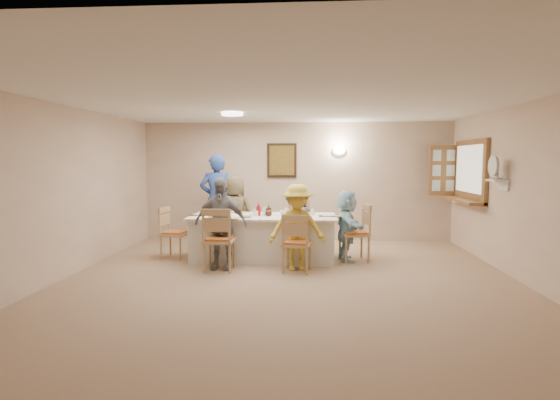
# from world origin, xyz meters

# --- Properties ---
(ground) EXTENTS (7.00, 7.00, 0.00)m
(ground) POSITION_xyz_m (0.00, 0.00, 0.00)
(ground) COLOR #9D7757
(room_walls) EXTENTS (7.00, 7.00, 7.00)m
(room_walls) POSITION_xyz_m (0.00, 0.00, 1.51)
(room_walls) COLOR #BFA38E
(room_walls) RESTS_ON ground
(wall_picture) EXTENTS (0.62, 0.05, 0.72)m
(wall_picture) POSITION_xyz_m (-0.30, 3.46, 1.70)
(wall_picture) COLOR black
(wall_picture) RESTS_ON room_walls
(wall_sconce) EXTENTS (0.26, 0.09, 0.18)m
(wall_sconce) POSITION_xyz_m (0.90, 3.44, 1.90)
(wall_sconce) COLOR white
(wall_sconce) RESTS_ON room_walls
(ceiling_light) EXTENTS (0.36, 0.36, 0.05)m
(ceiling_light) POSITION_xyz_m (-1.00, 1.50, 2.47)
(ceiling_light) COLOR white
(ceiling_light) RESTS_ON room_walls
(serving_hatch) EXTENTS (0.06, 1.50, 1.15)m
(serving_hatch) POSITION_xyz_m (3.21, 2.40, 1.50)
(serving_hatch) COLOR olive
(serving_hatch) RESTS_ON room_walls
(hatch_sill) EXTENTS (0.30, 1.50, 0.05)m
(hatch_sill) POSITION_xyz_m (3.09, 2.40, 0.97)
(hatch_sill) COLOR olive
(hatch_sill) RESTS_ON room_walls
(shutter_door) EXTENTS (0.55, 0.04, 1.00)m
(shutter_door) POSITION_xyz_m (2.95, 3.16, 1.50)
(shutter_door) COLOR olive
(shutter_door) RESTS_ON room_walls
(fan_shelf) EXTENTS (0.22, 0.36, 0.03)m
(fan_shelf) POSITION_xyz_m (3.13, 1.05, 1.40)
(fan_shelf) COLOR white
(fan_shelf) RESTS_ON room_walls
(desk_fan) EXTENTS (0.30, 0.30, 0.28)m
(desk_fan) POSITION_xyz_m (3.10, 1.05, 1.55)
(desk_fan) COLOR #A5A5A8
(desk_fan) RESTS_ON fan_shelf
(dining_table) EXTENTS (2.48, 1.05, 0.76)m
(dining_table) POSITION_xyz_m (-0.50, 1.61, 0.38)
(dining_table) COLOR white
(dining_table) RESTS_ON ground
(chair_back_left) EXTENTS (0.45, 0.45, 0.94)m
(chair_back_left) POSITION_xyz_m (-1.10, 2.41, 0.47)
(chair_back_left) COLOR tan
(chair_back_left) RESTS_ON ground
(chair_back_right) EXTENTS (0.47, 0.47, 0.94)m
(chair_back_right) POSITION_xyz_m (0.10, 2.41, 0.47)
(chair_back_right) COLOR tan
(chair_back_right) RESTS_ON ground
(chair_front_left) EXTENTS (0.48, 0.48, 0.99)m
(chair_front_left) POSITION_xyz_m (-1.10, 0.81, 0.50)
(chair_front_left) COLOR tan
(chair_front_left) RESTS_ON ground
(chair_front_right) EXTENTS (0.49, 0.49, 0.91)m
(chair_front_right) POSITION_xyz_m (0.10, 0.81, 0.45)
(chair_front_right) COLOR tan
(chair_front_right) RESTS_ON ground
(chair_left_end) EXTENTS (0.49, 0.49, 0.90)m
(chair_left_end) POSITION_xyz_m (-2.05, 1.61, 0.45)
(chair_left_end) COLOR tan
(chair_left_end) RESTS_ON ground
(chair_right_end) EXTENTS (0.55, 0.55, 0.98)m
(chair_right_end) POSITION_xyz_m (1.05, 1.61, 0.49)
(chair_right_end) COLOR tan
(chair_right_end) RESTS_ON ground
(diner_back_left) EXTENTS (0.86, 0.71, 1.42)m
(diner_back_left) POSITION_xyz_m (-1.10, 2.29, 0.71)
(diner_back_left) COLOR brown
(diner_back_left) RESTS_ON ground
(diner_back_right) EXTENTS (0.68, 0.59, 1.14)m
(diner_back_right) POSITION_xyz_m (0.10, 2.29, 0.57)
(diner_back_right) COLOR #9397AB
(diner_back_right) RESTS_ON ground
(diner_front_left) EXTENTS (0.91, 0.52, 1.44)m
(diner_front_left) POSITION_xyz_m (-1.10, 0.93, 0.72)
(diner_front_left) COLOR gray
(diner_front_left) RESTS_ON ground
(diner_front_right) EXTENTS (0.98, 0.69, 1.34)m
(diner_front_right) POSITION_xyz_m (0.10, 0.93, 0.67)
(diner_front_right) COLOR gold
(diner_front_right) RESTS_ON ground
(diner_right_end) EXTENTS (1.19, 0.58, 1.20)m
(diner_right_end) POSITION_xyz_m (0.92, 1.61, 0.60)
(diner_right_end) COLOR #A7D9EB
(diner_right_end) RESTS_ON ground
(caregiver) EXTENTS (0.80, 0.65, 1.82)m
(caregiver) POSITION_xyz_m (-1.55, 2.76, 0.91)
(caregiver) COLOR #2A4795
(caregiver) RESTS_ON ground
(placemat_fl) EXTENTS (0.37, 0.28, 0.01)m
(placemat_fl) POSITION_xyz_m (-1.10, 1.19, 0.76)
(placemat_fl) COLOR #472B19
(placemat_fl) RESTS_ON dining_table
(plate_fl) EXTENTS (0.22, 0.22, 0.01)m
(plate_fl) POSITION_xyz_m (-1.10, 1.19, 0.77)
(plate_fl) COLOR white
(plate_fl) RESTS_ON dining_table
(napkin_fl) EXTENTS (0.15, 0.15, 0.01)m
(napkin_fl) POSITION_xyz_m (-0.92, 1.14, 0.77)
(napkin_fl) COLOR #F5AD33
(napkin_fl) RESTS_ON dining_table
(placemat_fr) EXTENTS (0.33, 0.25, 0.01)m
(placemat_fr) POSITION_xyz_m (0.10, 1.19, 0.76)
(placemat_fr) COLOR #472B19
(placemat_fr) RESTS_ON dining_table
(plate_fr) EXTENTS (0.24, 0.24, 0.01)m
(plate_fr) POSITION_xyz_m (0.10, 1.19, 0.77)
(plate_fr) COLOR white
(plate_fr) RESTS_ON dining_table
(napkin_fr) EXTENTS (0.13, 0.13, 0.01)m
(napkin_fr) POSITION_xyz_m (0.28, 1.14, 0.77)
(napkin_fr) COLOR #F5AD33
(napkin_fr) RESTS_ON dining_table
(placemat_bl) EXTENTS (0.37, 0.28, 0.01)m
(placemat_bl) POSITION_xyz_m (-1.10, 2.03, 0.76)
(placemat_bl) COLOR #472B19
(placemat_bl) RESTS_ON dining_table
(plate_bl) EXTENTS (0.25, 0.25, 0.02)m
(plate_bl) POSITION_xyz_m (-1.10, 2.03, 0.77)
(plate_bl) COLOR white
(plate_bl) RESTS_ON dining_table
(napkin_bl) EXTENTS (0.14, 0.14, 0.01)m
(napkin_bl) POSITION_xyz_m (-0.92, 1.98, 0.77)
(napkin_bl) COLOR #F5AD33
(napkin_bl) RESTS_ON dining_table
(placemat_br) EXTENTS (0.33, 0.24, 0.01)m
(placemat_br) POSITION_xyz_m (0.10, 2.03, 0.76)
(placemat_br) COLOR #472B19
(placemat_br) RESTS_ON dining_table
(plate_br) EXTENTS (0.24, 0.24, 0.01)m
(plate_br) POSITION_xyz_m (0.10, 2.03, 0.77)
(plate_br) COLOR white
(plate_br) RESTS_ON dining_table
(napkin_br) EXTENTS (0.13, 0.13, 0.01)m
(napkin_br) POSITION_xyz_m (0.28, 1.98, 0.77)
(napkin_br) COLOR #F5AD33
(napkin_br) RESTS_ON dining_table
(placemat_le) EXTENTS (0.36, 0.27, 0.01)m
(placemat_le) POSITION_xyz_m (-1.60, 1.61, 0.76)
(placemat_le) COLOR #472B19
(placemat_le) RESTS_ON dining_table
(plate_le) EXTENTS (0.25, 0.25, 0.02)m
(plate_le) POSITION_xyz_m (-1.60, 1.61, 0.77)
(plate_le) COLOR white
(plate_le) RESTS_ON dining_table
(napkin_le) EXTENTS (0.13, 0.13, 0.01)m
(napkin_le) POSITION_xyz_m (-1.42, 1.56, 0.77)
(napkin_le) COLOR #F5AD33
(napkin_le) RESTS_ON dining_table
(placemat_re) EXTENTS (0.35, 0.26, 0.01)m
(placemat_re) POSITION_xyz_m (0.62, 1.61, 0.76)
(placemat_re) COLOR #472B19
(placemat_re) RESTS_ON dining_table
(plate_re) EXTENTS (0.23, 0.23, 0.01)m
(plate_re) POSITION_xyz_m (0.62, 1.61, 0.77)
(plate_re) COLOR white
(plate_re) RESTS_ON dining_table
(napkin_re) EXTENTS (0.14, 0.14, 0.01)m
(napkin_re) POSITION_xyz_m (0.80, 1.56, 0.77)
(napkin_re) COLOR #F5AD33
(napkin_re) RESTS_ON dining_table
(teacup_a) EXTENTS (0.12, 0.12, 0.08)m
(teacup_a) POSITION_xyz_m (-1.34, 1.27, 0.80)
(teacup_a) COLOR white
(teacup_a) RESTS_ON dining_table
(teacup_b) EXTENTS (0.10, 0.10, 0.08)m
(teacup_b) POSITION_xyz_m (-0.13, 2.12, 0.80)
(teacup_b) COLOR white
(teacup_b) RESTS_ON dining_table
(bowl_a) EXTENTS (0.34, 0.34, 0.06)m
(bowl_a) POSITION_xyz_m (-0.77, 1.36, 0.79)
(bowl_a) COLOR white
(bowl_a) RESTS_ON dining_table
(bowl_b) EXTENTS (0.21, 0.21, 0.06)m
(bowl_b) POSITION_xyz_m (-0.14, 1.86, 0.79)
(bowl_b) COLOR white
(bowl_b) RESTS_ON dining_table
(condiment_ketchup) EXTENTS (0.10, 0.10, 0.22)m
(condiment_ketchup) POSITION_xyz_m (-0.58, 1.59, 0.87)
(condiment_ketchup) COLOR #B10F13
(condiment_ketchup) RESTS_ON dining_table
(condiment_brown) EXTENTS (0.09, 0.09, 0.18)m
(condiment_brown) POSITION_xyz_m (-0.42, 1.70, 0.85)
(condiment_brown) COLOR #3C1C10
(condiment_brown) RESTS_ON dining_table
(condiment_malt) EXTENTS (0.18, 0.18, 0.15)m
(condiment_malt) POSITION_xyz_m (-0.40, 1.55, 0.84)
(condiment_malt) COLOR #3C1C10
(condiment_malt) RESTS_ON dining_table
(drinking_glass) EXTENTS (0.07, 0.07, 0.10)m
(drinking_glass) POSITION_xyz_m (-0.65, 1.66, 0.82)
(drinking_glass) COLOR silver
(drinking_glass) RESTS_ON dining_table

